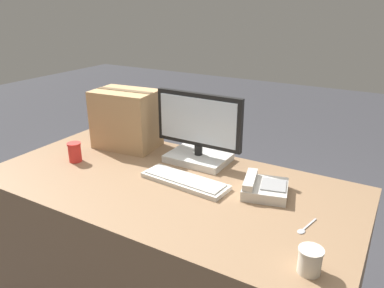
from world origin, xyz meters
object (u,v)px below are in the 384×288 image
at_px(desk_phone, 264,188).
at_px(paper_cup_right, 310,260).
at_px(cardboard_box, 126,119).
at_px(keyboard, 185,181).
at_px(paper_cup_left, 75,152).
at_px(monitor, 198,135).
at_px(spoon, 304,229).

height_order(desk_phone, paper_cup_right, paper_cup_right).
height_order(paper_cup_right, cardboard_box, cardboard_box).
bearing_deg(keyboard, paper_cup_right, -21.66).
distance_m(paper_cup_left, cardboard_box, 0.36).
bearing_deg(desk_phone, monitor, 144.31).
bearing_deg(keyboard, desk_phone, 18.79).
relative_size(monitor, desk_phone, 2.03).
distance_m(paper_cup_left, spoon, 1.24).
bearing_deg(paper_cup_left, cardboard_box, 72.92).
bearing_deg(monitor, spoon, -28.16).
relative_size(monitor, spoon, 3.57).
distance_m(desk_phone, paper_cup_left, 1.02).
relative_size(desk_phone, paper_cup_left, 2.28).
distance_m(monitor, cardboard_box, 0.48).
bearing_deg(desk_phone, keyboard, 179.94).
bearing_deg(paper_cup_left, keyboard, 6.75).
bearing_deg(paper_cup_right, cardboard_box, 154.70).
bearing_deg(monitor, paper_cup_left, -149.42).
xyz_separation_m(spoon, cardboard_box, (-1.14, 0.34, 0.17)).
relative_size(monitor, keyboard, 1.10).
bearing_deg(paper_cup_left, monitor, 30.58).
height_order(monitor, cardboard_box, monitor).
height_order(paper_cup_right, spoon, paper_cup_right).
distance_m(monitor, desk_phone, 0.48).
bearing_deg(paper_cup_right, desk_phone, 126.18).
distance_m(keyboard, paper_cup_right, 0.75).
xyz_separation_m(monitor, cardboard_box, (-0.47, -0.02, 0.02)).
height_order(monitor, paper_cup_left, monitor).
height_order(keyboard, desk_phone, desk_phone).
height_order(paper_cup_left, cardboard_box, cardboard_box).
relative_size(desk_phone, cardboard_box, 0.63).
xyz_separation_m(keyboard, paper_cup_right, (0.67, -0.33, 0.03)).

